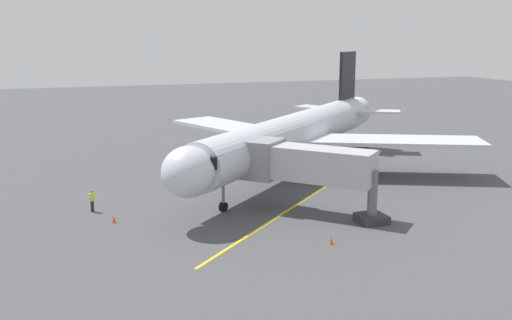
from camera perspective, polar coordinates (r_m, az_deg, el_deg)
ground_plane at (r=58.18m, az=3.84°, el=-1.11°), size 220.00×220.00×0.00m
apron_lead_in_line at (r=51.38m, az=6.34°, el=-2.93°), size 29.29×27.60×0.01m
airplane at (r=56.12m, az=3.89°, el=2.57°), size 33.33×32.81×11.50m
jet_bridge at (r=43.91m, az=4.43°, el=-0.43°), size 9.29×9.67×5.40m
ground_crew_marshaller at (r=46.29m, az=-15.85°, el=-3.88°), size 0.45×0.47×1.71m
belt_loader_near_nose at (r=70.66m, az=-0.46°, el=1.87°), size 2.80×4.70×2.32m
safety_cone_nose_left at (r=43.38m, az=-13.83°, el=-5.68°), size 0.32×0.32×0.55m
safety_cone_nose_right at (r=38.25m, az=7.40°, el=-7.85°), size 0.32×0.32×0.55m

